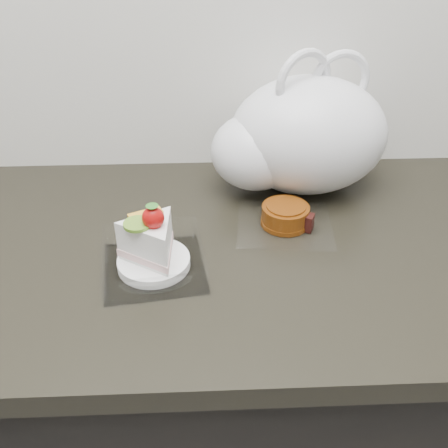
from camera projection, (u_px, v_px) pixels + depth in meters
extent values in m
cube|color=black|center=(194.00, 407.00, 1.15)|extent=(2.00, 0.60, 0.86)
cube|color=black|center=(186.00, 251.00, 0.90)|extent=(2.04, 0.64, 0.04)
cube|color=white|center=(154.00, 267.00, 0.83)|extent=(0.18, 0.18, 0.00)
cylinder|color=white|center=(154.00, 262.00, 0.82)|extent=(0.12, 0.12, 0.02)
ellipsoid|color=red|center=(153.00, 218.00, 0.76)|extent=(0.03, 0.03, 0.04)
cone|color=#2D7223|center=(152.00, 208.00, 0.75)|extent=(0.02, 0.02, 0.01)
cylinder|color=olive|center=(137.00, 224.00, 0.77)|extent=(0.04, 0.04, 0.01)
cube|color=gold|center=(146.00, 214.00, 0.79)|extent=(0.06, 0.04, 0.01)
cube|color=white|center=(284.00, 224.00, 0.93)|extent=(0.19, 0.18, 0.00)
cylinder|color=#6D2F0D|center=(285.00, 215.00, 0.92)|extent=(0.09, 0.09, 0.04)
cylinder|color=#6D2F0D|center=(285.00, 222.00, 0.93)|extent=(0.10, 0.10, 0.01)
cylinder|color=#6D2F0D|center=(286.00, 206.00, 0.91)|extent=(0.08, 0.08, 0.00)
cube|color=black|center=(306.00, 222.00, 0.91)|extent=(0.03, 0.03, 0.03)
ellipsoid|color=silver|center=(308.00, 135.00, 0.99)|extent=(0.38, 0.34, 0.23)
ellipsoid|color=silver|center=(257.00, 152.00, 0.98)|extent=(0.23, 0.22, 0.15)
torus|color=silver|center=(304.00, 83.00, 0.92)|extent=(0.12, 0.08, 0.13)
torus|color=silver|center=(341.00, 81.00, 0.95)|extent=(0.12, 0.03, 0.12)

